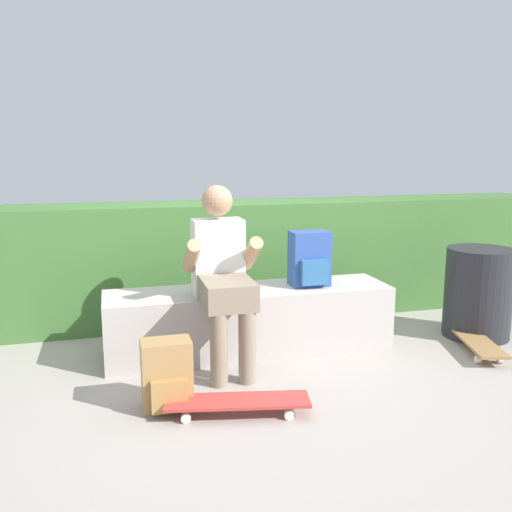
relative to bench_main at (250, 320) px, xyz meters
name	(u,v)px	position (x,y,z in m)	size (l,w,h in m)	color
ground_plane	(262,368)	(0.00, -0.33, -0.23)	(24.00, 24.00, 0.00)	#9C938B
bench_main	(250,320)	(0.00, 0.00, 0.00)	(2.05, 0.50, 0.47)	#B0A8A2
person_skater	(222,271)	(-0.24, -0.22, 0.43)	(0.49, 0.62, 1.22)	white
skateboard_near_person	(237,402)	(-0.31, -0.94, -0.16)	(0.82, 0.35, 0.09)	#BC3833
skateboard_beside_bench	(474,339)	(1.61, -0.39, -0.16)	(0.40, 0.82, 0.09)	olive
backpack_on_bench	(310,260)	(0.45, -0.01, 0.43)	(0.28, 0.23, 0.40)	#2D4C99
backpack_on_ground	(167,376)	(-0.68, -0.76, -0.04)	(0.28, 0.23, 0.40)	#A37A47
hedge_row	(254,259)	(0.27, 0.88, 0.27)	(5.49, 0.60, 1.01)	#3E6B31
trash_bin	(478,293)	(1.81, -0.14, 0.12)	(0.51, 0.51, 0.70)	#232328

